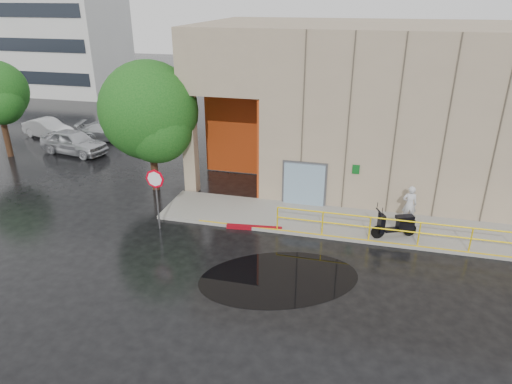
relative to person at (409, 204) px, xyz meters
The scene contains 14 objects.
ground 7.17m from the person, 133.63° to the right, with size 120.00×120.00×0.00m, color black.
sidewalk 1.44m from the person, 144.63° to the right, with size 20.00×3.00×0.15m, color gray.
building 6.67m from the person, 88.03° to the left, with size 20.00×10.17×8.00m.
guardrail 2.12m from the person, 108.07° to the right, with size 9.56×0.06×1.03m.
distant_building 40.57m from the person, 145.23° to the left, with size 12.00×8.08×15.00m.
person is the anchor object (origin of this frame).
scooter 1.62m from the person, 111.88° to the right, with size 1.96×1.30×1.49m.
stop_sign 10.85m from the person, 164.23° to the right, with size 0.82×0.10×2.73m.
red_curb 6.78m from the person, 162.33° to the right, with size 2.40×0.18×0.18m, color maroon.
puddle 7.17m from the person, 130.66° to the right, with size 5.76×3.54×0.01m, color black.
car_a 20.61m from the person, 165.65° to the left, with size 1.80×4.48×1.53m, color #BABCC1.
car_b 25.08m from the person, 161.97° to the left, with size 1.39×3.98×1.31m, color silver.
car_c 20.84m from the person, 156.62° to the left, with size 1.86×4.57×1.32m, color #ADB1B5.
tree_near 12.67m from the person, behind, with size 4.80×4.80×6.55m.
Camera 1 is at (2.80, -13.73, 9.33)m, focal length 32.00 mm.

